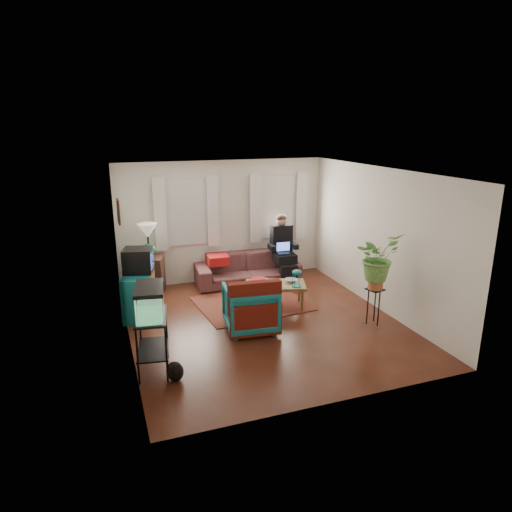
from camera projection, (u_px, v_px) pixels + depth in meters
name	position (u px, v px, depth m)	size (l,w,h in m)	color
floor	(264.00, 323.00, 7.92)	(4.50, 5.00, 0.01)	#4F2B14
ceiling	(264.00, 172.00, 7.20)	(4.50, 5.00, 0.01)	white
wall_back	(223.00, 221.00, 9.82)	(4.50, 0.01, 2.60)	silver
wall_front	(340.00, 305.00, 5.30)	(4.50, 0.01, 2.60)	silver
wall_left	(124.00, 264.00, 6.84)	(0.01, 5.00, 2.60)	silver
wall_right	(380.00, 240.00, 8.29)	(0.01, 5.00, 2.60)	silver
window_left	(186.00, 212.00, 9.47)	(1.08, 0.04, 1.38)	white
window_right	(278.00, 207.00, 10.14)	(1.08, 0.04, 1.38)	white
curtains_left	(187.00, 213.00, 9.40)	(1.36, 0.06, 1.50)	white
curtains_right	(279.00, 207.00, 10.06)	(1.36, 0.06, 1.50)	white
picture_frame	(119.00, 212.00, 7.43)	(0.04, 0.32, 0.40)	#3D2616
area_rug	(252.00, 303.00, 8.75)	(2.00, 1.60, 0.01)	maroon
sofa	(247.00, 264.00, 9.78)	(2.21, 0.87, 0.87)	brown
seated_person	(283.00, 251.00, 9.93)	(0.55, 0.68, 1.32)	black
side_table	(150.00, 275.00, 9.23)	(0.52, 0.52, 0.76)	#402B18
table_lamp	(148.00, 241.00, 9.03)	(0.39, 0.39, 0.69)	white
dresser	(139.00, 295.00, 8.11)	(0.45, 0.89, 0.80)	#116467
crt_tv	(138.00, 260.00, 8.02)	(0.49, 0.45, 0.43)	black
aquarium_stand	(153.00, 344.00, 6.29)	(0.41, 0.74, 0.83)	black
aquarium	(150.00, 301.00, 6.11)	(0.37, 0.68, 0.44)	#7FD899
black_cat	(175.00, 369.00, 6.13)	(0.23, 0.36, 0.30)	black
armchair	(250.00, 306.00, 7.56)	(0.82, 0.77, 0.85)	#135873
serape_throw	(255.00, 303.00, 7.21)	(0.85, 0.20, 0.70)	#9E0A0A
coffee_table	(275.00, 295.00, 8.57)	(1.10, 0.60, 0.46)	brown
cup_a	(262.00, 283.00, 8.39)	(0.12, 0.12, 0.10)	white
cup_b	(279.00, 285.00, 8.32)	(0.10, 0.10, 0.09)	beige
bowl	(291.00, 280.00, 8.60)	(0.22, 0.22, 0.05)	white
snack_tray	(259.00, 280.00, 8.63)	(0.34, 0.34, 0.04)	#B21414
birdcage	(297.00, 278.00, 8.32)	(0.18, 0.18, 0.32)	#115B6B
plant_stand	(374.00, 306.00, 7.81)	(0.27, 0.27, 0.64)	black
potted_plant	(377.00, 264.00, 7.59)	(0.73, 0.63, 0.81)	#599947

